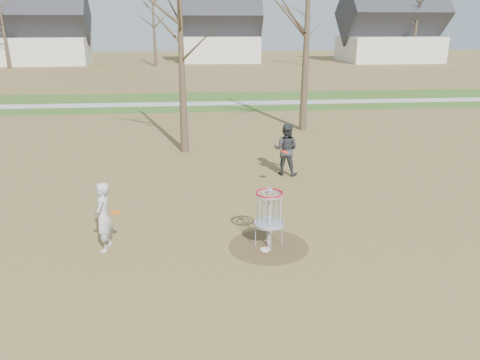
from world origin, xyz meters
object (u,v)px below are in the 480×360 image
object	(u,v)px
disc_golf_basket	(269,209)
player_standing	(103,217)
disc_grounded	(265,249)
player_throwing	(286,149)

from	to	relation	value
disc_golf_basket	player_standing	bearing A→B (deg)	176.69
disc_grounded	disc_golf_basket	bearing A→B (deg)	61.36
player_standing	disc_golf_basket	xyz separation A→B (m)	(3.62, -0.21, 0.13)
disc_golf_basket	disc_grounded	bearing A→B (deg)	-118.64
player_standing	disc_golf_basket	distance (m)	3.63
player_standing	player_throwing	world-z (taller)	player_throwing
player_throwing	disc_grounded	bearing A→B (deg)	97.93
player_throwing	disc_grounded	size ratio (longest dim) A/B	7.80
player_throwing	disc_golf_basket	size ratio (longest dim) A/B	1.27
disc_grounded	disc_golf_basket	size ratio (longest dim) A/B	0.16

